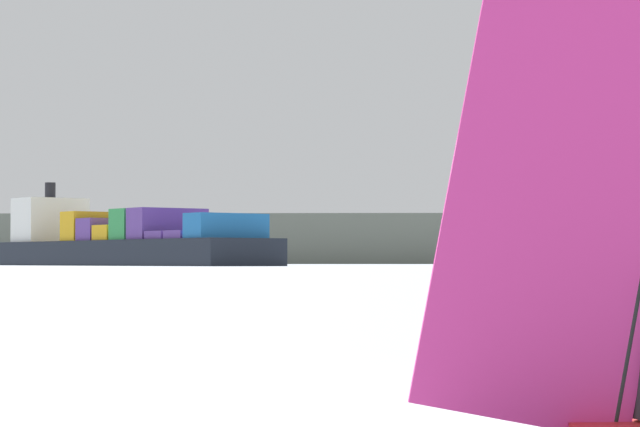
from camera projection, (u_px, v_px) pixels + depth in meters
The scene contains 4 objects.
ground_plane at pixel (363, 415), 13.46m from camera, with size 4000.00×4000.00×0.00m, color #9EA8B2.
windsurfer at pixel (622, 287), 11.80m from camera, with size 3.54×0.88×4.49m.
cargo_ship at pixel (123, 242), 507.13m from camera, with size 97.14×144.99×31.24m.
distant_headland at pixel (199, 243), 1074.21m from camera, with size 775.34×450.13×29.57m, color #60665B.
Camera 1 is at (-2.47, -13.29, 1.41)m, focal length 82.02 mm.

